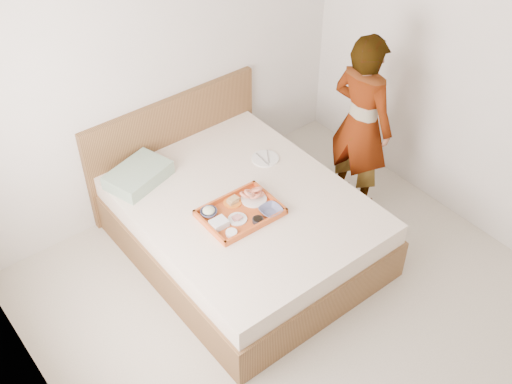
{
  "coord_description": "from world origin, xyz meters",
  "views": [
    {
      "loc": [
        -2.09,
        -1.87,
        3.71
      ],
      "look_at": [
        0.09,
        0.9,
        0.65
      ],
      "focal_mm": 43.95,
      "sensor_mm": 36.0,
      "label": 1
    }
  ],
  "objects": [
    {
      "name": "sauce_dish",
      "position": [
        -0.03,
        0.72,
        0.56
      ],
      "size": [
        0.08,
        0.08,
        0.03
      ],
      "primitive_type": "cylinder",
      "rotation": [
        0.0,
        0.0,
        -0.02
      ],
      "color": "black",
      "rests_on": "tray"
    },
    {
      "name": "cheese_round",
      "position": [
        -0.26,
        0.74,
        0.56
      ],
      "size": [
        0.08,
        0.08,
        0.03
      ],
      "primitive_type": "cylinder",
      "rotation": [
        0.0,
        0.0,
        -0.02
      ],
      "color": "white",
      "rests_on": "tray"
    },
    {
      "name": "salad_bowl",
      "position": [
        -0.27,
        1.01,
        0.57
      ],
      "size": [
        0.13,
        0.13,
        0.04
      ],
      "primitive_type": "imported",
      "rotation": [
        0.0,
        0.0,
        -0.02
      ],
      "color": "#171A4A",
      "rests_on": "tray"
    },
    {
      "name": "plastic_tub",
      "position": [
        -0.28,
        0.86,
        0.57
      ],
      "size": [
        0.12,
        0.1,
        0.05
      ],
      "primitive_type": "cube",
      "rotation": [
        0.0,
        0.0,
        -0.02
      ],
      "color": "silver",
      "rests_on": "tray"
    },
    {
      "name": "ground",
      "position": [
        0.0,
        0.0,
        0.0
      ],
      "size": [
        3.5,
        4.0,
        0.01
      ],
      "primitive_type": "cube",
      "color": "beige",
      "rests_on": "ground"
    },
    {
      "name": "navy_bowl_big",
      "position": [
        0.11,
        0.74,
        0.57
      ],
      "size": [
        0.17,
        0.17,
        0.04
      ],
      "primitive_type": "imported",
      "rotation": [
        0.0,
        0.0,
        -0.02
      ],
      "color": "#171A4A",
      "rests_on": "tray"
    },
    {
      "name": "dinner_plate",
      "position": [
        0.49,
        1.29,
        0.54
      ],
      "size": [
        0.3,
        0.3,
        0.01
      ],
      "primitive_type": "cylinder",
      "rotation": [
        0.0,
        0.0,
        -0.41
      ],
      "color": "white",
      "rests_on": "bed"
    },
    {
      "name": "tray",
      "position": [
        -0.07,
        0.88,
        0.56
      ],
      "size": [
        0.58,
        0.43,
        0.05
      ],
      "primitive_type": "cube",
      "rotation": [
        0.0,
        0.0,
        -0.02
      ],
      "color": "#CE501D",
      "rests_on": "bed"
    },
    {
      "name": "headboard",
      "position": [
        0.04,
        1.97,
        0.47
      ],
      "size": [
        1.65,
        0.06,
        0.95
      ],
      "primitive_type": "cube",
      "color": "brown",
      "rests_on": "ground"
    },
    {
      "name": "prawn_plate",
      "position": [
        0.1,
        0.94,
        0.55
      ],
      "size": [
        0.2,
        0.2,
        0.01
      ],
      "primitive_type": "cylinder",
      "rotation": [
        0.0,
        0.0,
        -0.02
      ],
      "color": "white",
      "rests_on": "tray"
    },
    {
      "name": "meat_plate",
      "position": [
        -0.13,
        0.84,
        0.55
      ],
      "size": [
        0.14,
        0.14,
        0.01
      ],
      "primitive_type": "cylinder",
      "rotation": [
        0.0,
        0.0,
        -0.02
      ],
      "color": "white",
      "rests_on": "tray"
    },
    {
      "name": "wall_left",
      "position": [
        -1.75,
        0.0,
        1.3
      ],
      "size": [
        0.01,
        4.0,
        2.6
      ],
      "primitive_type": "cube",
      "color": "silver",
      "rests_on": "ground"
    },
    {
      "name": "person",
      "position": [
        1.18,
        0.9,
        0.79
      ],
      "size": [
        0.43,
        0.61,
        1.59
      ],
      "primitive_type": "imported",
      "rotation": [
        0.0,
        0.0,
        1.67
      ],
      "color": "white",
      "rests_on": "ground"
    },
    {
      "name": "bed",
      "position": [
        0.04,
        1.0,
        0.27
      ],
      "size": [
        1.65,
        2.0,
        0.53
      ],
      "primitive_type": "cube",
      "color": "brown",
      "rests_on": "ground"
    },
    {
      "name": "bread_plate",
      "position": [
        -0.05,
        1.01,
        0.55
      ],
      "size": [
        0.14,
        0.14,
        0.01
      ],
      "primitive_type": "cylinder",
      "rotation": [
        0.0,
        0.0,
        -0.02
      ],
      "color": "orange",
      "rests_on": "tray"
    },
    {
      "name": "wall_back",
      "position": [
        0.0,
        2.0,
        1.3
      ],
      "size": [
        3.5,
        0.01,
        2.6
      ],
      "primitive_type": "cube",
      "color": "silver",
      "rests_on": "ground"
    },
    {
      "name": "pillow",
      "position": [
        -0.47,
        1.69,
        0.59
      ],
      "size": [
        0.56,
        0.45,
        0.12
      ],
      "primitive_type": "cube",
      "rotation": [
        0.0,
        0.0,
        0.29
      ],
      "color": "gray",
      "rests_on": "bed"
    }
  ]
}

